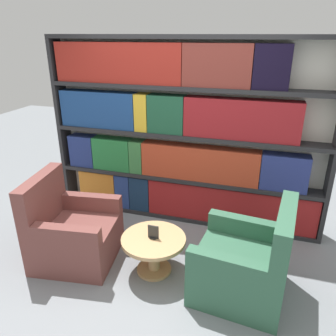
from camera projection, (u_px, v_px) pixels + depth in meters
ground_plane at (152, 277)px, 3.41m from camera, size 14.00×14.00×0.00m
bookshelf at (181, 137)px, 4.13m from camera, size 3.50×0.30×2.34m
armchair_left at (72, 233)px, 3.60m from camera, size 0.93×0.91×0.97m
armchair_right at (245, 265)px, 3.09m from camera, size 0.91×0.89×0.97m
coffee_table at (154, 247)px, 3.39m from camera, size 0.67×0.67×0.41m
table_sign at (153, 233)px, 3.32m from camera, size 0.11×0.06×0.15m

